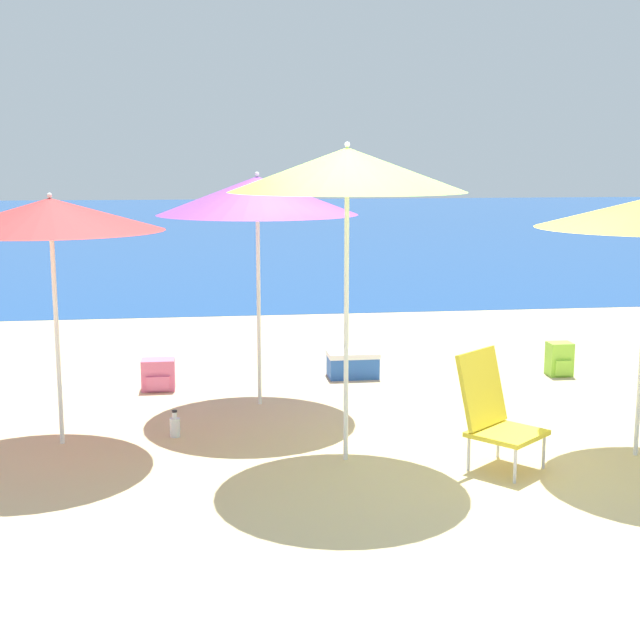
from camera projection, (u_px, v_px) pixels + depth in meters
name	position (u px, v px, depth m)	size (l,w,h in m)	color
ground_plane	(419.00, 454.00, 6.98)	(60.00, 60.00, 0.00)	#D1BA89
sea_water	(246.00, 223.00, 32.83)	(60.00, 40.00, 0.01)	#19478C
beach_umbrella_red	(50.00, 215.00, 6.93)	(1.77, 1.77, 2.03)	white
beach_umbrella_purple	(257.00, 196.00, 8.08)	(1.84, 1.84, 2.17)	white
beach_umbrella_lime	(347.00, 170.00, 6.48)	(1.76, 1.76, 2.41)	white
beach_chair_yellow	(493.00, 409.00, 6.65)	(0.73, 0.73, 0.87)	silver
backpack_pink	(158.00, 375.00, 8.93)	(0.33, 0.27, 0.31)	pink
backpack_lime	(560.00, 359.00, 9.52)	(0.25, 0.24, 0.36)	#8ECC3D
water_bottle	(175.00, 426.00, 7.42)	(0.09, 0.09, 0.23)	silver
cooler_box	(353.00, 364.00, 9.46)	(0.53, 0.35, 0.28)	#2859B2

